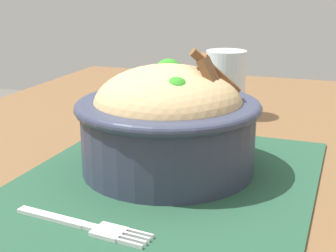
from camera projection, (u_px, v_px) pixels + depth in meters
name	position (u px, v px, depth m)	size (l,w,h in m)	color
table	(169.00, 233.00, 0.55)	(1.22, 0.82, 0.71)	brown
placemat	(154.00, 190.00, 0.50)	(0.42, 0.30, 0.00)	#1E422D
bowl	(168.00, 120.00, 0.53)	(0.21, 0.21, 0.13)	#2D3347
fork	(87.00, 226.00, 0.42)	(0.03, 0.13, 0.00)	beige
drinking_glass	(222.00, 88.00, 0.76)	(0.06, 0.06, 0.10)	silver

